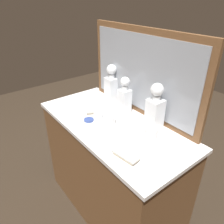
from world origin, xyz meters
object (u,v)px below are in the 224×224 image
object	(u,v)px
crystal_decanter_rear	(155,111)
crystal_tumbler_center	(151,135)
crystal_decanter_center	(125,99)
silver_brush_far_right	(89,108)
crystal_tumbler_left	(109,119)
silver_brush_far_left	(126,156)
porcelain_dish	(89,120)
crystal_decanter_front	(112,86)

from	to	relation	value
crystal_decanter_rear	crystal_tumbler_center	size ratio (longest dim) A/B	3.26
crystal_decanter_center	silver_brush_far_right	xyz separation A→B (m)	(-0.19, -0.18, -0.10)
crystal_tumbler_left	silver_brush_far_right	xyz separation A→B (m)	(-0.25, 0.00, -0.02)
crystal_tumbler_center	silver_brush_far_left	distance (m)	0.21
crystal_decanter_center	crystal_tumbler_center	size ratio (longest dim) A/B	2.88
silver_brush_far_left	crystal_tumbler_left	bearing A→B (deg)	157.59
crystal_tumbler_center	porcelain_dish	distance (m)	0.45
crystal_decanter_center	crystal_tumbler_left	bearing A→B (deg)	-72.13
crystal_tumbler_center	crystal_decanter_center	bearing A→B (deg)	163.05
crystal_decanter_center	porcelain_dish	distance (m)	0.29
crystal_decanter_rear	silver_brush_far_right	world-z (taller)	crystal_decanter_rear
crystal_decanter_front	crystal_decanter_rear	bearing A→B (deg)	-4.74
crystal_tumbler_left	silver_brush_far_left	xyz separation A→B (m)	(0.32, -0.13, -0.02)
silver_brush_far_right	crystal_decanter_rear	bearing A→B (deg)	22.92
crystal_decanter_front	silver_brush_far_left	world-z (taller)	crystal_decanter_front
crystal_decanter_rear	crystal_tumbler_center	world-z (taller)	crystal_decanter_rear
silver_brush_far_right	porcelain_dish	xyz separation A→B (m)	(0.13, -0.08, -0.01)
crystal_tumbler_center	crystal_tumbler_left	distance (m)	0.31
crystal_decanter_center	silver_brush_far_right	world-z (taller)	crystal_decanter_center
silver_brush_far_left	crystal_decanter_center	bearing A→B (deg)	140.21
silver_brush_far_left	porcelain_dish	distance (m)	0.44
crystal_tumbler_center	porcelain_dish	size ratio (longest dim) A/B	1.40
crystal_tumbler_left	crystal_decanter_center	bearing A→B (deg)	107.87
crystal_decanter_rear	silver_brush_far_right	xyz separation A→B (m)	(-0.46, -0.19, -0.11)
silver_brush_far_left	porcelain_dish	world-z (taller)	silver_brush_far_left
silver_brush_far_right	silver_brush_far_left	world-z (taller)	same
crystal_decanter_front	silver_brush_far_left	xyz separation A→B (m)	(0.60, -0.37, -0.11)
crystal_decanter_rear	porcelain_dish	size ratio (longest dim) A/B	4.55
crystal_decanter_rear	crystal_tumbler_left	bearing A→B (deg)	-136.79
crystal_decanter_rear	crystal_tumbler_left	distance (m)	0.30
crystal_decanter_center	silver_brush_far_left	distance (m)	0.51
crystal_decanter_rear	silver_brush_far_right	distance (m)	0.51
silver_brush_far_left	silver_brush_far_right	bearing A→B (deg)	166.40
crystal_decanter_rear	crystal_tumbler_center	bearing A→B (deg)	-53.73
crystal_decanter_front	porcelain_dish	size ratio (longest dim) A/B	4.38
silver_brush_far_right	porcelain_dish	distance (m)	0.15
crystal_decanter_front	silver_brush_far_right	size ratio (longest dim) A/B	1.79
silver_brush_far_right	porcelain_dish	world-z (taller)	silver_brush_far_right
crystal_tumbler_center	crystal_decanter_rear	bearing A→B (deg)	126.27
crystal_decanter_center	crystal_decanter_front	bearing A→B (deg)	166.15
crystal_decanter_front	crystal_tumbler_center	world-z (taller)	crystal_decanter_front
crystal_tumbler_center	porcelain_dish	world-z (taller)	crystal_tumbler_center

